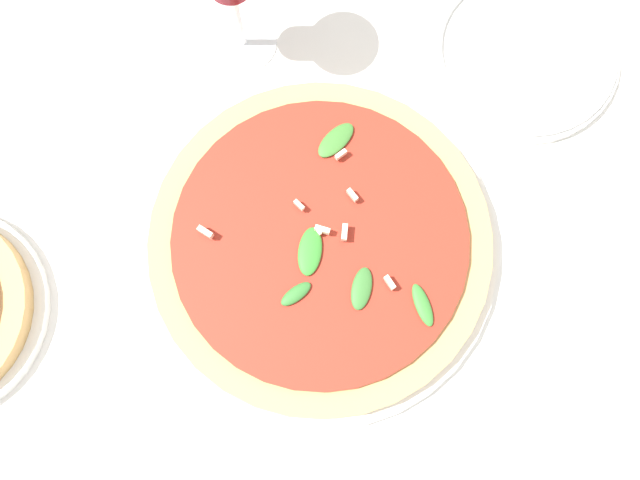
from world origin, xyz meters
TOP-DOWN VIEW (x-y plane):
  - ground_plane at (0.00, 0.00)m, footprint 6.00×6.00m
  - pizza_arugula_main at (-0.01, -0.01)m, footprint 0.33×0.33m
  - side_plate_white at (-0.29, -0.00)m, footprint 0.19×0.19m

SIDE VIEW (x-z plane):
  - ground_plane at x=0.00m, z-range 0.00..0.00m
  - side_plate_white at x=-0.29m, z-range 0.00..0.02m
  - pizza_arugula_main at x=-0.01m, z-range -0.01..0.04m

